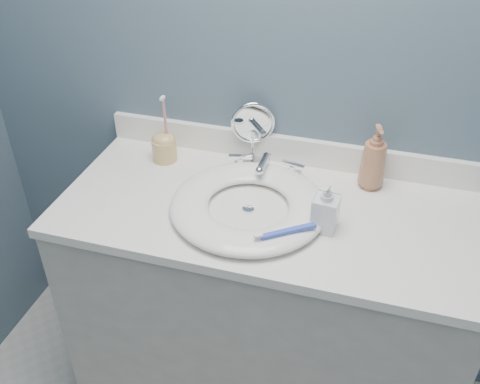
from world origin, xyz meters
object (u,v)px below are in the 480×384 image
at_px(soap_bottle_amber, 374,157).
at_px(soap_bottle_clear, 326,206).
at_px(makeup_mirror, 253,129).
at_px(toothbrush_holder, 164,146).

height_order(soap_bottle_amber, soap_bottle_clear, soap_bottle_amber).
bearing_deg(soap_bottle_amber, soap_bottle_clear, -129.80).
height_order(makeup_mirror, soap_bottle_amber, makeup_mirror).
xyz_separation_m(makeup_mirror, soap_bottle_clear, (0.28, -0.29, -0.04)).
distance_m(soap_bottle_amber, toothbrush_holder, 0.66).
distance_m(makeup_mirror, soap_bottle_amber, 0.39).
xyz_separation_m(soap_bottle_amber, soap_bottle_clear, (-0.10, -0.24, -0.03)).
relative_size(soap_bottle_amber, toothbrush_holder, 0.89).
bearing_deg(toothbrush_holder, soap_bottle_amber, 3.02).
xyz_separation_m(soap_bottle_clear, toothbrush_holder, (-0.56, 0.21, -0.02)).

